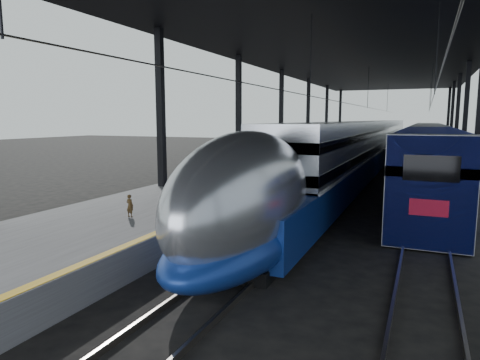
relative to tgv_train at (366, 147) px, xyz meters
The scene contains 8 objects.
ground 25.37m from the tgv_train, 94.54° to the right, with size 160.00×160.00×0.00m, color black.
platform 7.72m from the tgv_train, 136.57° to the right, with size 6.00×80.00×1.00m, color #4C4C4F.
yellow_strip 5.95m from the tgv_train, 117.41° to the right, with size 0.30×80.00×0.01m, color gold.
rails 6.09m from the tgv_train, 64.35° to the right, with size 6.52×80.00×0.16m.
canopy 8.80m from the tgv_train, 91.09° to the right, with size 18.00×75.00×9.47m.
tgv_train is the anchor object (origin of this frame).
second_train 6.16m from the tgv_train, 35.68° to the left, with size 2.89×56.05×3.98m.
child 27.19m from the tgv_train, 100.24° to the right, with size 0.30×0.20×0.82m, color #443016.
Camera 1 is at (6.77, -13.78, 4.49)m, focal length 32.00 mm.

